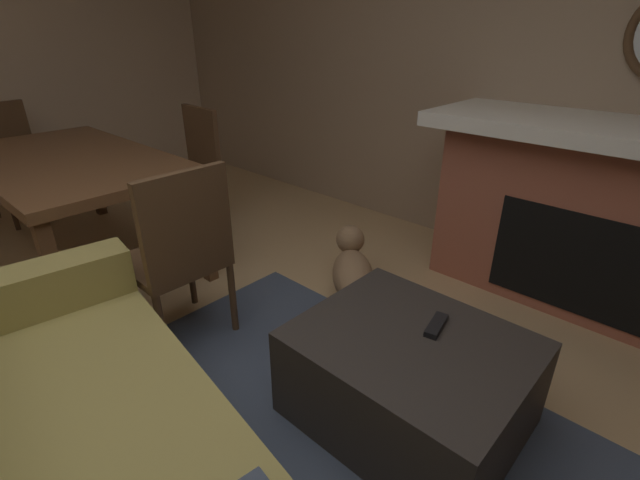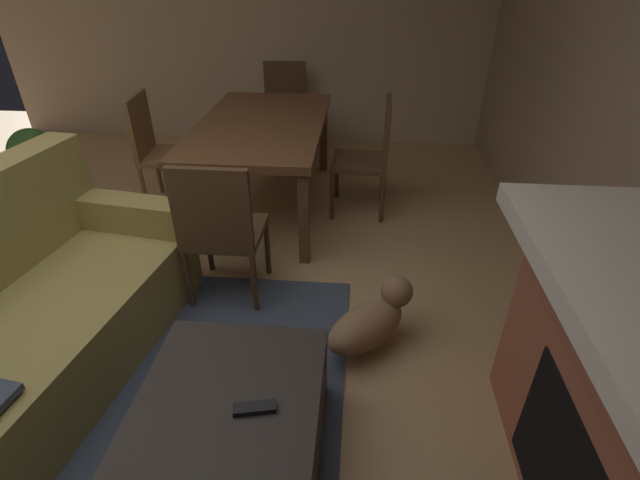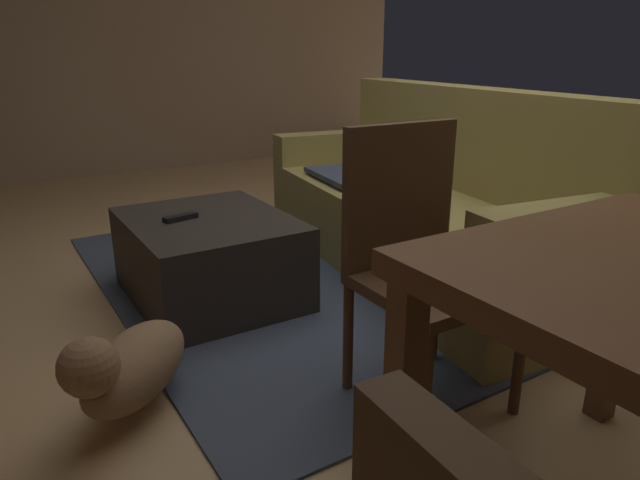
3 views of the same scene
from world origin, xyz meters
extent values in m
plane|color=tan|center=(0.00, 0.00, 0.00)|extent=(8.98, 8.98, 0.00)
cube|color=#9E846B|center=(-3.74, 0.00, 1.28)|extent=(0.12, 5.61, 2.56)
cube|color=#3D475B|center=(-0.38, -0.20, 0.01)|extent=(2.60, 2.00, 0.01)
cube|color=#9E8E4C|center=(-0.19, 0.36, 0.21)|extent=(2.36, 1.17, 0.42)
cube|color=#9E8E4C|center=(-0.14, 0.69, 0.69)|extent=(2.26, 0.52, 0.55)
cube|color=#9E8E4C|center=(0.84, 0.21, 0.52)|extent=(0.30, 0.87, 0.20)
cube|color=#9E8E4C|center=(-1.22, 0.51, 0.52)|extent=(0.30, 0.87, 0.20)
cube|color=#3D475B|center=(-0.64, 0.42, 0.45)|extent=(0.66, 0.80, 0.03)
cube|color=#2D2826|center=(-0.38, -0.76, 0.21)|extent=(0.86, 0.71, 0.41)
cube|color=black|center=(-0.42, -0.87, 0.42)|extent=(0.08, 0.17, 0.02)
cube|color=brown|center=(1.17, -0.01, 0.34)|extent=(0.07, 0.07, 0.68)
cube|color=brown|center=(1.17, -0.87, 0.34)|extent=(0.07, 0.07, 0.68)
cube|color=#513823|center=(0.81, -0.44, 0.43)|extent=(0.44, 0.44, 0.04)
cube|color=#513823|center=(0.61, -0.44, 0.69)|extent=(0.04, 0.44, 0.48)
cylinder|color=#513823|center=(1.01, -0.24, 0.21)|extent=(0.04, 0.04, 0.41)
cylinder|color=#513823|center=(1.01, -0.64, 0.21)|extent=(0.04, 0.04, 0.41)
cylinder|color=#513823|center=(0.61, -0.24, 0.21)|extent=(0.04, 0.04, 0.41)
cylinder|color=#513823|center=(0.61, -0.64, 0.21)|extent=(0.04, 0.04, 0.41)
ellipsoid|color=#8C6B4C|center=(0.34, -1.30, 0.17)|extent=(0.51, 0.52, 0.24)
sphere|color=#8C6B4C|center=(0.50, -1.46, 0.30)|extent=(0.18, 0.18, 0.18)
camera|label=1|loc=(-1.06, 0.49, 1.49)|focal=25.14mm
camera|label=2|loc=(-1.51, -1.21, 1.86)|focal=25.77mm
camera|label=3|loc=(2.04, -1.64, 1.15)|focal=31.72mm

